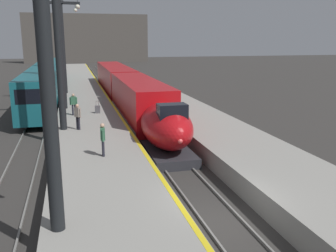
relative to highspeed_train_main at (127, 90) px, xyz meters
name	(u,v)px	position (x,y,z in m)	size (l,w,h in m)	color
ground_plane	(222,222)	(0.00, -23.81, -1.93)	(260.00, 260.00, 0.00)	#33302D
platform_left	(85,105)	(-4.05, 0.94, -1.41)	(4.80, 110.00, 1.05)	gray
platform_right	(165,101)	(4.05, 0.94, -1.41)	(4.80, 110.00, 1.05)	gray
platform_left_safety_stripe	(108,98)	(-1.77, 0.94, -0.88)	(0.20, 107.80, 0.01)	yellow
rail_main_left	(116,103)	(-0.75, 3.69, -1.87)	(0.08, 110.00, 0.12)	slate
rail_main_right	(129,103)	(0.75, 3.69, -1.87)	(0.08, 110.00, 0.12)	slate
rail_secondary_left	(36,107)	(-8.85, 3.69, -1.87)	(0.08, 110.00, 0.12)	slate
rail_secondary_right	(52,106)	(-7.35, 3.69, -1.87)	(0.08, 110.00, 0.12)	slate
highspeed_train_main	(127,90)	(0.00, 0.00, 0.00)	(2.92, 37.46, 3.60)	#B20F14
regional_train_adjacent	(46,79)	(-8.10, 10.39, 0.20)	(2.85, 36.60, 3.80)	#145660
station_column_near	(46,42)	(-5.84, -24.75, 4.77)	(4.00, 0.68, 9.23)	black
station_column_mid	(58,42)	(-5.90, -11.34, 4.66)	(4.00, 0.68, 9.22)	black
station_column_far	(61,41)	(-5.90, -3.62, 4.67)	(4.00, 0.68, 9.24)	black
station_column_distant	(62,39)	(-5.90, 5.86, 4.89)	(4.00, 0.68, 9.65)	black
passenger_near_edge	(73,103)	(-5.18, -6.83, 0.11)	(0.57, 0.26, 1.69)	#23232D
passenger_mid_platform	(103,137)	(-3.89, -17.71, 0.11)	(0.24, 0.57, 1.69)	#23232D
passenger_far_waiting	(78,115)	(-4.97, -11.67, 0.11)	(0.43, 0.43, 1.69)	#23232D
rolling_suitcase	(98,109)	(-3.35, -6.43, -0.58)	(0.40, 0.22, 0.98)	#4C4C51
terminus_back_wall	(87,38)	(0.00, 78.19, 5.07)	(36.00, 2.00, 14.00)	#4C4742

